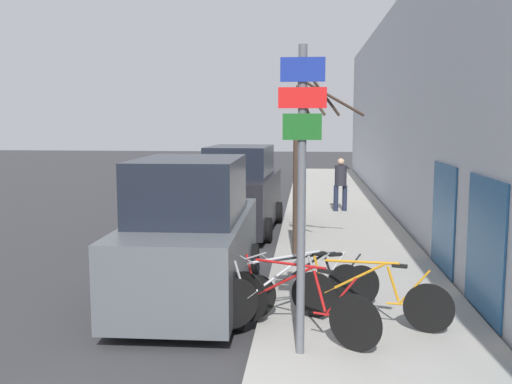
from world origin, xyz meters
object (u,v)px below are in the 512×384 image
object	(u,v)px
bicycle_1	(369,297)
bicycle_3	(309,288)
bicycle_2	(292,291)
traffic_light	(300,119)
street_tree	(301,168)
signpost	(302,185)
parked_car_0	(192,236)
pedestrian_near	(341,181)
bicycle_0	(297,304)
parked_car_1	(241,193)

from	to	relation	value
bicycle_1	bicycle_3	xyz separation A→B (m)	(-0.83, 0.41, -0.01)
bicycle_2	traffic_light	world-z (taller)	traffic_light
bicycle_1	street_tree	bearing A→B (deg)	31.68
bicycle_2	bicycle_1	bearing A→B (deg)	-128.92
signpost	traffic_light	xyz separation A→B (m)	(-0.25, 15.64, 0.83)
parked_car_0	signpost	bearing A→B (deg)	-54.28
bicycle_1	pedestrian_near	distance (m)	10.10
bicycle_0	traffic_light	distance (m)	15.26
bicycle_1	bicycle_2	bearing A→B (deg)	98.94
traffic_light	parked_car_1	bearing A→B (deg)	-101.17
bicycle_2	parked_car_1	bearing A→B (deg)	-18.35
bicycle_3	parked_car_0	distance (m)	2.24
bicycle_3	pedestrian_near	bearing A→B (deg)	-28.79
bicycle_3	bicycle_1	bearing A→B (deg)	-139.14
bicycle_3	traffic_light	world-z (taller)	traffic_light
parked_car_0	parked_car_1	distance (m)	5.84
signpost	parked_car_1	bearing A→B (deg)	101.57
bicycle_1	parked_car_0	size ratio (longest dim) A/B	0.47
parked_car_0	traffic_light	size ratio (longest dim) A/B	1.02
bicycle_3	pedestrian_near	distance (m)	9.74
bicycle_1	pedestrian_near	xyz separation A→B (m)	(0.16, 10.09, 0.56)
bicycle_3	street_tree	bearing A→B (deg)	-20.13
bicycle_3	traffic_light	bearing A→B (deg)	-21.53
bicycle_0	street_tree	world-z (taller)	street_tree
traffic_light	bicycle_3	bearing A→B (deg)	-88.57
street_tree	traffic_light	distance (m)	10.80
bicycle_0	bicycle_3	world-z (taller)	bicycle_0
bicycle_0	street_tree	xyz separation A→B (m)	(-0.02, 4.30, 1.44)
traffic_light	signpost	bearing A→B (deg)	-89.08
bicycle_2	parked_car_1	world-z (taller)	parked_car_1
bicycle_3	signpost	bearing A→B (deg)	153.02
signpost	bicycle_1	world-z (taller)	signpost
signpost	bicycle_3	distance (m)	2.23
signpost	street_tree	bearing A→B (deg)	90.78
bicycle_2	parked_car_1	xyz separation A→B (m)	(-1.57, 7.09, 0.49)
bicycle_2	traffic_light	bearing A→B (deg)	-30.34
parked_car_1	traffic_light	size ratio (longest dim) A/B	0.99
bicycle_1	parked_car_0	world-z (taller)	parked_car_0
bicycle_2	bicycle_3	size ratio (longest dim) A/B	0.99
parked_car_0	parked_car_1	world-z (taller)	parked_car_0
pedestrian_near	traffic_light	world-z (taller)	traffic_light
bicycle_2	parked_car_1	size ratio (longest dim) A/B	0.48
parked_car_1	pedestrian_near	size ratio (longest dim) A/B	2.70
bicycle_1	bicycle_3	size ratio (longest dim) A/B	1.01
bicycle_3	traffic_light	size ratio (longest dim) A/B	0.48
bicycle_1	parked_car_1	distance (m)	7.73
bicycle_2	bicycle_3	distance (m)	0.35
bicycle_1	street_tree	size ratio (longest dim) A/B	0.53
bicycle_1	pedestrian_near	world-z (taller)	pedestrian_near
parked_car_1	street_tree	size ratio (longest dim) A/B	1.10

